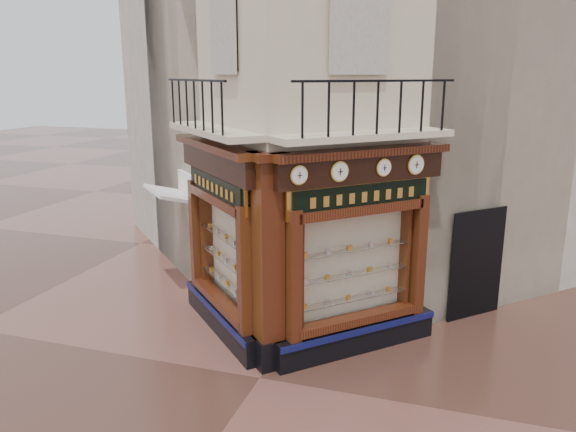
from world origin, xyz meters
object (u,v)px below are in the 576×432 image
at_px(clock_b, 339,171).
at_px(clock_d, 416,165).
at_px(clock_a, 299,175).
at_px(awning, 176,291).
at_px(signboard_right, 362,196).
at_px(corner_pilaster, 268,266).
at_px(signboard_left, 216,187).
at_px(clock_c, 384,167).

relative_size(clock_b, clock_d, 0.96).
relative_size(clock_a, clock_d, 0.88).
distance_m(awning, signboard_right, 6.05).
relative_size(corner_pilaster, clock_b, 10.90).
bearing_deg(clock_a, signboard_right, 4.61).
bearing_deg(clock_d, signboard_left, 145.55).
relative_size(clock_a, clock_c, 1.02).
relative_size(corner_pilaster, signboard_left, 1.83).
relative_size(clock_d, signboard_right, 0.17).
bearing_deg(signboard_left, signboard_right, -135.00).
height_order(clock_c, awning, clock_c).
height_order(clock_b, clock_c, clock_b).
bearing_deg(corner_pilaster, clock_b, -19.95).
xyz_separation_m(clock_d, signboard_right, (-0.86, -0.70, -0.52)).
relative_size(clock_d, signboard_left, 0.17).
xyz_separation_m(corner_pilaster, clock_a, (0.57, -0.03, 1.67)).
bearing_deg(signboard_right, corner_pilaster, 169.75).
distance_m(clock_d, signboard_right, 1.23).
height_order(clock_b, signboard_left, clock_b).
relative_size(clock_b, clock_c, 1.11).
distance_m(clock_a, signboard_right, 1.47).
relative_size(clock_a, signboard_right, 0.15).
xyz_separation_m(clock_a, awning, (-4.01, 2.77, -3.62)).
bearing_deg(corner_pilaster, signboard_right, -10.25).
bearing_deg(awning, clock_a, -169.62).
bearing_deg(corner_pilaster, signboard_left, 100.25).
distance_m(corner_pilaster, clock_a, 1.77).
bearing_deg(clock_b, signboard_left, 124.44).
bearing_deg(clock_a, awning, 100.38).
height_order(signboard_left, signboard_right, signboard_right).
distance_m(clock_d, awning, 6.88).
bearing_deg(clock_a, corner_pilaster, 131.49).
relative_size(clock_c, signboard_left, 0.15).
height_order(awning, signboard_right, signboard_right).
distance_m(clock_d, signboard_left, 3.88).
bearing_deg(awning, clock_b, -160.71).
xyz_separation_m(corner_pilaster, signboard_left, (-1.46, 1.01, 1.15)).
xyz_separation_m(corner_pilaster, clock_d, (2.32, 1.72, 1.67)).
height_order(clock_a, signboard_left, clock_a).
height_order(clock_c, clock_d, clock_d).
relative_size(corner_pilaster, clock_c, 12.11).
xyz_separation_m(clock_c, signboard_right, (-0.34, -0.18, -0.52)).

